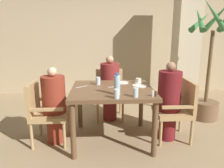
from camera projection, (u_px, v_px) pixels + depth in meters
ground_plane at (112, 139)px, 3.17m from camera, size 16.00×16.00×0.00m
wall_back at (107, 37)px, 5.38m from camera, size 8.00×0.06×2.80m
pillar_stone at (186, 40)px, 4.55m from camera, size 0.47×0.47×2.70m
dining_table at (112, 95)px, 3.01m from camera, size 1.11×1.03×0.77m
chair_left_side at (45, 110)px, 3.01m from camera, size 0.49×0.49×0.86m
diner_in_left_chair at (54, 105)px, 3.00m from camera, size 0.32×0.32×1.07m
chair_far_side at (110, 91)px, 3.93m from camera, size 0.49×0.49×0.86m
diner_in_far_chair at (110, 88)px, 3.77m from camera, size 0.32×0.32×1.14m
chair_right_side at (178, 107)px, 3.11m from camera, size 0.49×0.49×0.86m
diner_in_right_chair at (169, 101)px, 3.08m from camera, size 0.32×0.32×1.13m
potted_palm at (208, 79)px, 3.79m from camera, size 0.79×0.80×2.05m
plate_main_left at (122, 83)px, 3.31m from camera, size 0.20×0.20×0.01m
plate_main_right at (139, 86)px, 3.12m from camera, size 0.20×0.20×0.01m
teacup_with_saucer at (138, 81)px, 3.30m from camera, size 0.12×0.12×0.07m
water_bottle at (117, 85)px, 2.67m from camera, size 0.08×0.08×0.27m
glass_tall_near at (136, 92)px, 2.59m from camera, size 0.07×0.07×0.11m
glass_tall_mid at (98, 81)px, 3.19m from camera, size 0.07×0.07×0.11m
glass_tall_far at (117, 94)px, 2.53m from camera, size 0.07×0.07×0.11m
salt_shaker at (153, 94)px, 2.62m from camera, size 0.03×0.03×0.07m
pepper_shaker at (156, 94)px, 2.62m from camera, size 0.03×0.03×0.07m
fork_beside_plate at (115, 87)px, 3.08m from camera, size 0.17×0.08×0.00m
knife_beside_plate at (82, 87)px, 3.07m from camera, size 0.16×0.12×0.00m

